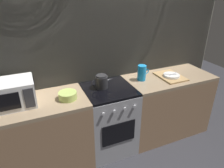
# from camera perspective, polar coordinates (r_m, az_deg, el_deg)

# --- Properties ---
(ground_plane) EXTENTS (8.00, 8.00, 0.00)m
(ground_plane) POSITION_cam_1_polar(r_m,az_deg,el_deg) (2.99, -0.82, -16.75)
(ground_plane) COLOR #2D2D33
(back_wall) EXTENTS (3.60, 0.05, 2.40)m
(back_wall) POSITION_cam_1_polar(r_m,az_deg,el_deg) (2.64, -3.72, 7.54)
(back_wall) COLOR #B2AD9E
(back_wall) RESTS_ON ground_plane
(counter_left) EXTENTS (1.20, 0.60, 0.90)m
(counter_left) POSITION_cam_1_polar(r_m,az_deg,el_deg) (2.58, -20.26, -13.79)
(counter_left) COLOR #997251
(counter_left) RESTS_ON ground_plane
(stove_unit) EXTENTS (0.60, 0.63, 0.90)m
(stove_unit) POSITION_cam_1_polar(r_m,az_deg,el_deg) (2.71, -0.87, -9.75)
(stove_unit) COLOR #9E9EA3
(stove_unit) RESTS_ON ground_plane
(counter_right) EXTENTS (1.20, 0.60, 0.90)m
(counter_right) POSITION_cam_1_polar(r_m,az_deg,el_deg) (3.11, 14.68, -5.56)
(counter_right) COLOR #997251
(counter_right) RESTS_ON ground_plane
(microwave) EXTENTS (0.46, 0.35, 0.27)m
(microwave) POSITION_cam_1_polar(r_m,az_deg,el_deg) (2.31, -26.26, -2.42)
(microwave) COLOR white
(microwave) RESTS_ON counter_left
(kettle) EXTENTS (0.28, 0.15, 0.17)m
(kettle) POSITION_cam_1_polar(r_m,az_deg,el_deg) (2.46, -2.90, 0.65)
(kettle) COLOR #262628
(kettle) RESTS_ON stove_unit
(mixing_bowl) EXTENTS (0.20, 0.20, 0.08)m
(mixing_bowl) POSITION_cam_1_polar(r_m,az_deg,el_deg) (2.29, -12.18, -3.13)
(mixing_bowl) COLOR #B7D166
(mixing_bowl) RESTS_ON counter_left
(pitcher) EXTENTS (0.16, 0.11, 0.20)m
(pitcher) POSITION_cam_1_polar(r_m,az_deg,el_deg) (2.68, 8.28, 3.10)
(pitcher) COLOR #198CD8
(pitcher) RESTS_ON counter_right
(dish_pile) EXTENTS (0.30, 0.40, 0.06)m
(dish_pile) POSITION_cam_1_polar(r_m,az_deg,el_deg) (2.87, 15.96, 2.14)
(dish_pile) COLOR tan
(dish_pile) RESTS_ON counter_right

